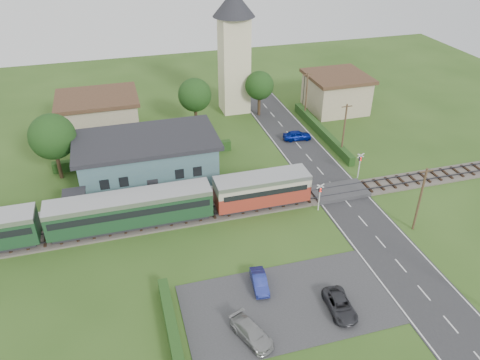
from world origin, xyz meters
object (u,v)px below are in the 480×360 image
object	(u,v)px
crossing_signal_near	(320,193)
car_park_dark	(340,305)
train	(97,214)
pedestrian_far	(114,200)
station_building	(148,158)
car_on_road	(297,135)
equipment_hut	(76,203)
car_park_blue	(259,282)
house_west	(99,115)
car_park_silver	(252,333)
pedestrian_near	(237,184)
house_east	(336,92)
church_tower	(234,43)
crossing_signal_far	(360,162)

from	to	relation	value
crossing_signal_near	car_park_dark	bearing A→B (deg)	-107.12
train	pedestrian_far	bearing A→B (deg)	65.92
crossing_signal_near	station_building	bearing A→B (deg)	145.19
car_on_road	pedestrian_far	size ratio (longest dim) A/B	2.37
equipment_hut	car_park_blue	bearing A→B (deg)	-44.59
crossing_signal_near	pedestrian_far	xyz separation A→B (m)	(-20.68, 6.03, -0.89)
train	house_west	world-z (taller)	house_west
car_park_silver	pedestrian_near	xyz separation A→B (m)	(4.27, 19.39, 0.71)
house_east	car_park_silver	world-z (taller)	house_east
train	church_tower	size ratio (longest dim) A/B	2.45
car_park_blue	car_park_silver	xyz separation A→B (m)	(-2.24, -5.00, 0.03)
equipment_hut	pedestrian_near	distance (m)	16.95
car_park_silver	pedestrian_far	world-z (taller)	pedestrian_far
house_east	car_park_dark	world-z (taller)	house_east
car_on_road	car_park_blue	xyz separation A→B (m)	(-13.51, -25.12, -0.06)
house_east	car_park_blue	world-z (taller)	house_east
church_tower	house_west	size ratio (longest dim) A/B	1.63
house_east	church_tower	bearing A→B (deg)	165.07
crossing_signal_far	pedestrian_far	size ratio (longest dim) A/B	2.05
station_building	house_west	distance (m)	14.87
train	crossing_signal_near	distance (m)	22.43
crossing_signal_far	pedestrian_near	size ratio (longest dim) A/B	1.77
church_tower	car_park_silver	size ratio (longest dim) A/B	4.36
house_east	car_on_road	world-z (taller)	house_east
car_on_road	pedestrian_near	size ratio (longest dim) A/B	2.04
church_tower	crossing_signal_far	xyz separation A→B (m)	(8.60, -23.61, -8.08)
house_west	station_building	bearing A→B (deg)	-70.35
station_building	car_on_road	world-z (taller)	station_building
crossing_signal_near	house_west	bearing A→B (deg)	130.11
pedestrian_near	crossing_signal_near	bearing A→B (deg)	139.24
car_park_blue	car_park_dark	bearing A→B (deg)	-32.10
house_east	car_on_road	xyz separation A→B (m)	(-9.58, -8.38, -2.10)
house_west	crossing_signal_far	xyz separation A→B (m)	(28.60, -20.61, -0.65)
station_building	car_on_road	bearing A→B (deg)	12.75
house_east	pedestrian_far	distance (m)	38.93
train	crossing_signal_near	bearing A→B (deg)	-6.16
crossing_signal_near	pedestrian_near	bearing A→B (deg)	144.62
car_park_blue	car_park_dark	world-z (taller)	car_park_dark
church_tower	house_east	distance (m)	17.21
house_west	pedestrian_far	xyz separation A→B (m)	(0.72, -19.38, -1.54)
car_park_silver	pedestrian_far	distance (m)	22.03
station_building	car_park_silver	world-z (taller)	station_building
car_park_silver	house_east	bearing A→B (deg)	35.10
crossing_signal_far	car_park_blue	bearing A→B (deg)	-140.22
crossing_signal_near	car_park_blue	bearing A→B (deg)	-136.22
house_east	crossing_signal_far	bearing A→B (deg)	-108.08
church_tower	pedestrian_near	world-z (taller)	church_tower
church_tower	car_park_silver	bearing A→B (deg)	-103.66
crossing_signal_near	pedestrian_far	distance (m)	21.56
house_west	crossing_signal_far	bearing A→B (deg)	-35.77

